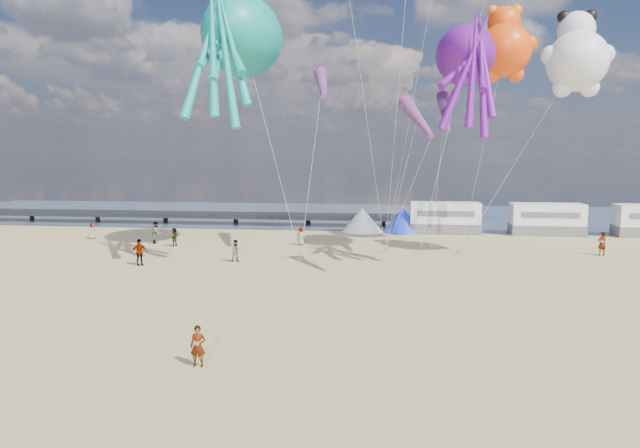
% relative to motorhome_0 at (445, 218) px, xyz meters
% --- Properties ---
extents(ground, '(120.00, 120.00, 0.00)m').
position_rel_motorhome_0_xyz_m(ground, '(-6.00, -40.00, -1.50)').
color(ground, tan).
rests_on(ground, ground).
extents(water, '(120.00, 120.00, 0.00)m').
position_rel_motorhome_0_xyz_m(water, '(-6.00, 15.00, -1.48)').
color(water, '#374C69').
rests_on(water, ground).
extents(pier, '(60.00, 3.00, 0.50)m').
position_rel_motorhome_0_xyz_m(pier, '(-34.00, 4.00, -0.50)').
color(pier, black).
rests_on(pier, ground).
extents(motorhome_0, '(6.60, 2.50, 3.00)m').
position_rel_motorhome_0_xyz_m(motorhome_0, '(0.00, 0.00, 0.00)').
color(motorhome_0, silver).
rests_on(motorhome_0, ground).
extents(motorhome_1, '(6.60, 2.50, 3.00)m').
position_rel_motorhome_0_xyz_m(motorhome_1, '(9.50, 0.00, 0.00)').
color(motorhome_1, silver).
rests_on(motorhome_1, ground).
extents(tent_white, '(4.00, 4.00, 2.40)m').
position_rel_motorhome_0_xyz_m(tent_white, '(-8.00, 0.00, -0.30)').
color(tent_white, white).
rests_on(tent_white, ground).
extents(tent_blue, '(4.00, 4.00, 2.40)m').
position_rel_motorhome_0_xyz_m(tent_blue, '(-4.00, 0.00, -0.30)').
color(tent_blue, '#1933CC').
rests_on(tent_blue, ground).
extents(standing_person, '(0.59, 0.41, 1.54)m').
position_rel_motorhome_0_xyz_m(standing_person, '(-11.96, -36.68, -0.73)').
color(standing_person, tan).
rests_on(standing_person, ground).
extents(beachgoer_0, '(0.42, 0.58, 1.48)m').
position_rel_motorhome_0_xyz_m(beachgoer_0, '(-32.08, -7.80, -0.76)').
color(beachgoer_0, '#7F6659').
rests_on(beachgoer_0, ground).
extents(beachgoer_1, '(0.92, 0.79, 1.60)m').
position_rel_motorhome_0_xyz_m(beachgoer_1, '(-16.06, -16.92, -0.70)').
color(beachgoer_1, '#7F6659').
rests_on(beachgoer_1, ground).
extents(beachgoer_3, '(1.34, 1.33, 1.86)m').
position_rel_motorhome_0_xyz_m(beachgoer_3, '(-22.38, -19.04, -0.57)').
color(beachgoer_3, '#7F6659').
rests_on(beachgoer_3, ground).
extents(beachgoer_4, '(0.62, 0.96, 1.52)m').
position_rel_motorhome_0_xyz_m(beachgoer_4, '(-23.13, -10.77, -0.74)').
color(beachgoer_4, '#7F6659').
rests_on(beachgoer_4, ground).
extents(beachgoer_5, '(1.79, 1.03, 1.84)m').
position_rel_motorhome_0_xyz_m(beachgoer_5, '(10.80, -10.89, -0.58)').
color(beachgoer_5, '#7F6659').
rests_on(beachgoer_5, ground).
extents(beachgoer_6, '(0.60, 0.42, 1.56)m').
position_rel_motorhome_0_xyz_m(beachgoer_6, '(-12.66, -8.95, -0.72)').
color(beachgoer_6, '#7F6659').
rests_on(beachgoer_6, ground).
extents(beachgoer_7, '(0.72, 0.99, 1.87)m').
position_rel_motorhome_0_xyz_m(beachgoer_7, '(-25.23, -9.56, -0.56)').
color(beachgoer_7, '#7F6659').
rests_on(beachgoer_7, ground).
extents(sandbag_a, '(0.50, 0.35, 0.22)m').
position_rel_motorhome_0_xyz_m(sandbag_a, '(-11.66, -15.49, -1.39)').
color(sandbag_a, gray).
rests_on(sandbag_a, ground).
extents(sandbag_b, '(0.50, 0.35, 0.22)m').
position_rel_motorhome_0_xyz_m(sandbag_b, '(-2.89, -11.94, -1.39)').
color(sandbag_b, gray).
rests_on(sandbag_b, ground).
extents(sandbag_c, '(0.50, 0.35, 0.22)m').
position_rel_motorhome_0_xyz_m(sandbag_c, '(0.23, -11.57, -1.39)').
color(sandbag_c, gray).
rests_on(sandbag_c, ground).
extents(sandbag_d, '(0.50, 0.35, 0.22)m').
position_rel_motorhome_0_xyz_m(sandbag_d, '(-1.77, -8.22, -1.39)').
color(sandbag_d, gray).
rests_on(sandbag_d, ground).
extents(sandbag_e, '(0.50, 0.35, 0.22)m').
position_rel_motorhome_0_xyz_m(sandbag_e, '(-5.52, -11.82, -1.39)').
color(sandbag_e, gray).
rests_on(sandbag_e, ground).
extents(kite_octopus_teal, '(7.94, 11.84, 12.47)m').
position_rel_motorhome_0_xyz_m(kite_octopus_teal, '(-16.31, -13.27, 14.89)').
color(kite_octopus_teal, '#119289').
extents(kite_octopus_purple, '(6.54, 9.99, 10.55)m').
position_rel_motorhome_0_xyz_m(kite_octopus_purple, '(-0.04, -13.14, 13.18)').
color(kite_octopus_purple, '#630F85').
extents(kite_panda, '(6.34, 6.19, 6.89)m').
position_rel_motorhome_0_xyz_m(kite_panda, '(7.10, -14.93, 12.35)').
color(kite_panda, white).
extents(kite_teddy_orange, '(5.87, 5.64, 7.04)m').
position_rel_motorhome_0_xyz_m(kite_teddy_orange, '(3.31, -9.52, 14.06)').
color(kite_teddy_orange, '#FF4C0B').
extents(windsock_left, '(2.25, 7.15, 7.06)m').
position_rel_motorhome_0_xyz_m(windsock_left, '(-10.36, -13.00, 11.35)').
color(windsock_left, red).
extents(windsock_mid, '(1.08, 6.87, 6.86)m').
position_rel_motorhome_0_xyz_m(windsock_mid, '(-1.33, -12.86, 9.18)').
color(windsock_mid, red).
extents(windsock_right, '(2.43, 4.70, 4.67)m').
position_rel_motorhome_0_xyz_m(windsock_right, '(-3.65, -21.63, 8.27)').
color(windsock_right, red).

